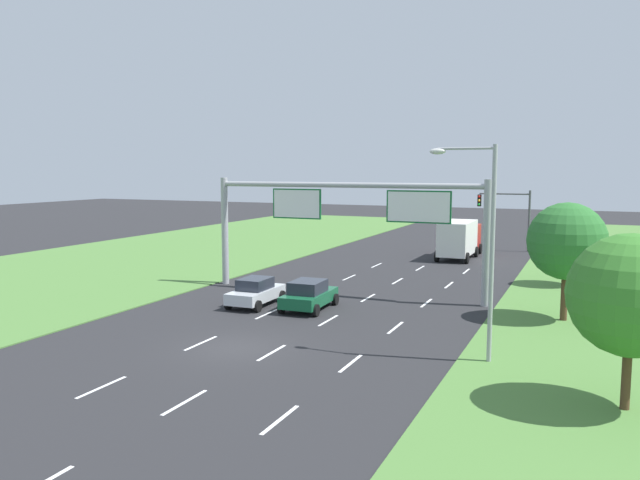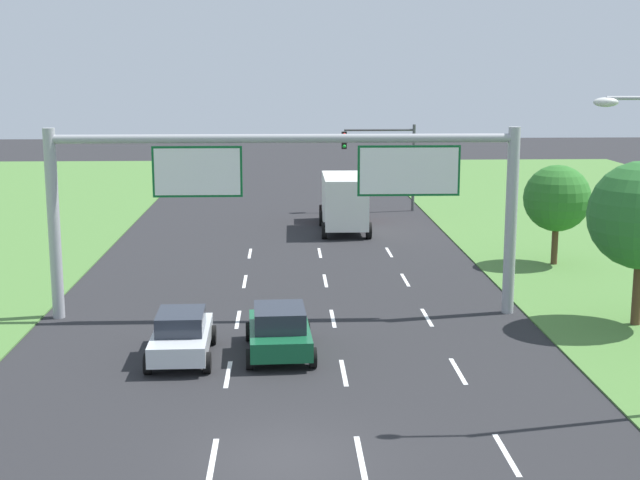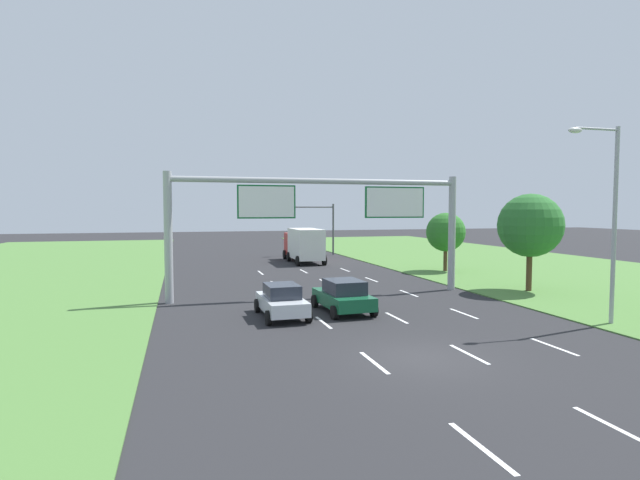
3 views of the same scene
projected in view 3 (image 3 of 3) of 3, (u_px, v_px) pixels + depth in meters
ground_plane at (423, 358)px, 16.71m from camera, size 200.00×200.00×0.00m
lane_dashes_inner_left at (345, 339)px, 19.12m from camera, size 0.14×44.40×0.01m
lane_dashes_inner_right at (427, 333)px, 20.06m from camera, size 0.14×44.40×0.01m
lane_dashes_slip at (502, 328)px, 21.00m from camera, size 0.14×44.40×0.01m
car_near_red at (282, 301)px, 23.06m from camera, size 2.08×4.03×1.54m
car_lead_silver at (343, 296)px, 24.20m from camera, size 2.32×4.12×1.59m
box_truck at (304, 244)px, 47.07m from camera, size 2.74×7.59×3.19m
sign_gantry at (326, 211)px, 28.55m from camera, size 17.24×0.44×7.00m
traffic_light_mast at (316, 220)px, 54.10m from camera, size 4.76×0.49×5.60m
street_lamp at (608, 207)px, 21.22m from camera, size 2.61×0.32×8.50m
roadside_tree_mid at (530, 226)px, 30.03m from camera, size 3.83×3.83×5.94m
roadside_tree_far at (446, 232)px, 39.83m from camera, size 3.10×3.10×4.73m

